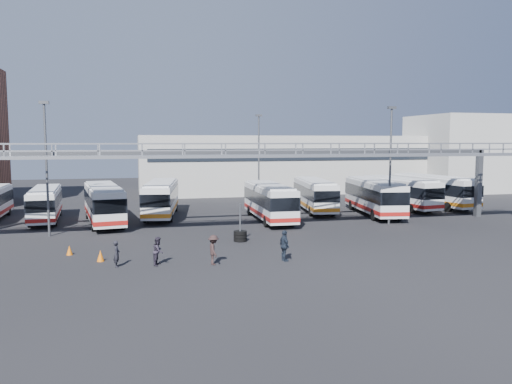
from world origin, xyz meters
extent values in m
plane|color=black|center=(0.00, 0.00, 0.00)|extent=(140.00, 140.00, 0.00)
cube|color=#96989E|center=(0.00, 5.00, 6.10)|extent=(50.00, 1.80, 0.22)
cube|color=#96989E|center=(0.00, 4.15, 7.05)|extent=(50.00, 0.10, 0.10)
cube|color=#96989E|center=(0.00, 5.85, 7.05)|extent=(50.00, 0.10, 0.10)
cube|color=#4C4F54|center=(0.00, 9.00, 6.30)|extent=(45.00, 0.50, 0.35)
cube|color=#9E9E99|center=(12.00, 38.00, 4.00)|extent=(42.00, 14.00, 8.00)
cube|color=#B2B2AD|center=(38.00, 32.00, 5.50)|extent=(14.00, 12.00, 11.00)
cylinder|color=#4C4F54|center=(-16.00, 8.00, 5.00)|extent=(0.18, 0.18, 10.00)
cube|color=#4C4F54|center=(-16.00, 8.00, 10.10)|extent=(0.70, 0.35, 0.22)
cylinder|color=#4C4F54|center=(12.00, 7.00, 5.00)|extent=(0.18, 0.18, 10.00)
cube|color=#4C4F54|center=(12.00, 7.00, 10.10)|extent=(0.70, 0.35, 0.22)
cylinder|color=#4C4F54|center=(4.00, 22.00, 5.00)|extent=(0.18, 0.18, 10.00)
cube|color=#4C4F54|center=(4.00, 22.00, 10.10)|extent=(0.70, 0.35, 0.22)
cylinder|color=black|center=(-21.65, 20.62, 0.45)|extent=(0.30, 0.92, 0.91)
cube|color=silver|center=(-17.50, 15.91, 1.65)|extent=(3.02, 10.09, 2.49)
cube|color=black|center=(-17.50, 15.91, 1.94)|extent=(3.09, 10.16, 0.99)
cube|color=maroon|center=(-17.50, 15.91, 0.77)|extent=(3.08, 10.14, 0.32)
cube|color=silver|center=(-17.50, 15.91, 2.97)|extent=(2.72, 9.08, 0.14)
cylinder|color=black|center=(-18.27, 12.66, 0.45)|extent=(0.34, 0.92, 0.90)
cylinder|color=black|center=(-16.25, 12.81, 0.45)|extent=(0.34, 0.92, 0.90)
cylinder|color=black|center=(-18.76, 19.00, 0.45)|extent=(0.34, 0.92, 0.90)
cylinder|color=black|center=(-16.74, 19.16, 0.45)|extent=(0.34, 0.92, 0.90)
cube|color=silver|center=(-12.27, 13.16, 1.86)|extent=(4.13, 11.45, 2.80)
cube|color=black|center=(-12.27, 13.16, 2.19)|extent=(4.20, 11.52, 1.12)
cube|color=maroon|center=(-12.27, 13.16, 0.87)|extent=(4.19, 11.51, 0.36)
cube|color=silver|center=(-12.27, 13.16, 3.34)|extent=(3.72, 10.30, 0.16)
cylinder|color=black|center=(-12.90, 9.45, 0.51)|extent=(0.45, 1.05, 1.02)
cylinder|color=black|center=(-10.62, 9.78, 0.51)|extent=(0.45, 1.05, 1.02)
cylinder|color=black|center=(-13.93, 16.54, 0.51)|extent=(0.45, 1.05, 1.02)
cylinder|color=black|center=(-11.65, 16.87, 0.51)|extent=(0.45, 1.05, 1.02)
cube|color=silver|center=(-7.13, 16.22, 1.84)|extent=(4.12, 11.36, 2.78)
cube|color=black|center=(-7.13, 16.22, 2.17)|extent=(4.18, 11.42, 1.11)
cube|color=orange|center=(-7.13, 16.22, 0.86)|extent=(4.17, 11.41, 0.35)
cube|color=silver|center=(-7.13, 16.22, 3.31)|extent=(3.70, 10.22, 0.16)
cylinder|color=black|center=(-8.78, 12.87, 0.50)|extent=(0.45, 1.04, 1.01)
cylinder|color=black|center=(-6.52, 12.53, 0.50)|extent=(0.45, 1.04, 1.01)
cylinder|color=black|center=(-7.74, 19.90, 0.50)|extent=(0.45, 1.04, 1.01)
cylinder|color=black|center=(-5.48, 19.56, 0.50)|extent=(0.45, 1.04, 1.01)
cube|color=silver|center=(2.35, 11.47, 1.81)|extent=(2.77, 11.00, 2.73)
cube|color=black|center=(2.35, 11.47, 2.14)|extent=(2.83, 11.06, 1.09)
cube|color=maroon|center=(2.35, 11.47, 0.85)|extent=(2.82, 11.05, 0.35)
cube|color=silver|center=(2.35, 11.47, 3.26)|extent=(2.49, 9.90, 0.16)
cylinder|color=black|center=(1.14, 8.00, 0.50)|extent=(0.32, 1.00, 0.99)
cylinder|color=black|center=(3.39, 7.94, 0.50)|extent=(0.32, 1.00, 0.99)
cylinder|color=black|center=(1.32, 15.00, 0.50)|extent=(0.32, 1.00, 0.99)
cylinder|color=black|center=(3.57, 14.94, 0.50)|extent=(0.32, 1.00, 0.99)
cube|color=silver|center=(8.51, 16.22, 1.79)|extent=(3.95, 11.01, 2.69)
cube|color=black|center=(8.51, 16.22, 2.10)|extent=(4.02, 11.08, 1.08)
cube|color=orange|center=(8.51, 16.22, 0.83)|extent=(4.01, 11.06, 0.34)
cube|color=silver|center=(8.51, 16.22, 3.21)|extent=(3.55, 9.91, 0.16)
cylinder|color=black|center=(6.93, 12.96, 0.49)|extent=(0.43, 1.01, 0.98)
cylinder|color=black|center=(9.12, 12.65, 0.49)|extent=(0.43, 1.01, 0.98)
cylinder|color=black|center=(7.91, 19.78, 0.49)|extent=(0.43, 1.01, 0.98)
cylinder|color=black|center=(10.10, 19.47, 0.49)|extent=(0.43, 1.01, 0.98)
cube|color=silver|center=(13.29, 12.41, 1.90)|extent=(4.29, 11.70, 2.86)
cube|color=black|center=(13.29, 12.41, 2.24)|extent=(4.36, 11.77, 1.14)
cube|color=maroon|center=(13.29, 12.41, 0.88)|extent=(4.34, 11.76, 0.36)
cube|color=silver|center=(13.29, 12.41, 3.41)|extent=(3.86, 10.53, 0.17)
cylinder|color=black|center=(11.58, 8.97, 0.52)|extent=(0.46, 1.08, 1.04)
cylinder|color=black|center=(13.91, 8.61, 0.52)|extent=(0.46, 1.08, 1.04)
cylinder|color=black|center=(12.67, 16.21, 0.52)|extent=(0.46, 1.08, 1.04)
cylinder|color=black|center=(15.01, 15.85, 0.52)|extent=(0.46, 1.08, 1.04)
cube|color=silver|center=(18.03, 15.92, 1.82)|extent=(3.97, 11.20, 2.74)
cube|color=black|center=(18.03, 15.92, 2.14)|extent=(4.03, 11.27, 1.10)
cube|color=maroon|center=(18.03, 15.92, 0.85)|extent=(4.02, 11.26, 0.35)
cube|color=silver|center=(18.03, 15.92, 3.27)|extent=(3.57, 10.08, 0.16)
cylinder|color=black|center=(17.39, 12.29, 0.50)|extent=(0.43, 1.03, 1.00)
cylinder|color=black|center=(19.62, 12.60, 0.50)|extent=(0.43, 1.03, 1.00)
cylinder|color=black|center=(16.43, 19.24, 0.50)|extent=(0.43, 1.03, 1.00)
cylinder|color=black|center=(18.66, 19.55, 0.50)|extent=(0.43, 1.03, 1.00)
cube|color=silver|center=(22.31, 16.18, 1.90)|extent=(4.26, 11.69, 2.86)
cube|color=black|center=(22.31, 16.18, 2.23)|extent=(4.33, 11.76, 1.14)
cube|color=orange|center=(22.31, 16.18, 0.88)|extent=(4.32, 11.75, 0.36)
cube|color=silver|center=(22.31, 16.18, 3.41)|extent=(3.83, 10.52, 0.17)
cylinder|color=black|center=(21.68, 12.39, 0.52)|extent=(0.46, 1.07, 1.04)
cylinder|color=black|center=(24.02, 12.74, 0.52)|extent=(0.46, 1.07, 1.04)
cylinder|color=black|center=(20.60, 19.63, 0.52)|extent=(0.46, 1.07, 1.04)
cylinder|color=black|center=(22.93, 19.98, 0.52)|extent=(0.46, 1.07, 1.04)
imported|color=black|center=(-10.69, -2.91, 0.76)|extent=(0.39, 0.57, 1.53)
imported|color=#26212E|center=(-8.34, -3.02, 0.84)|extent=(0.87, 0.98, 1.67)
imported|color=black|center=(-5.18, -3.71, 0.88)|extent=(0.67, 1.15, 1.76)
imported|color=#1A2330|center=(-0.89, -3.87, 0.95)|extent=(0.62, 1.17, 1.89)
cone|color=#D7640B|center=(-11.70, -1.27, 0.35)|extent=(0.44, 0.44, 0.69)
cone|color=#D7640B|center=(-13.73, 0.98, 0.31)|extent=(0.47, 0.47, 0.62)
cylinder|color=black|center=(-2.24, 2.66, 0.14)|extent=(0.96, 0.96, 0.23)
cylinder|color=black|center=(-2.24, 2.66, 0.39)|extent=(0.96, 0.96, 0.23)
cylinder|color=black|center=(-2.24, 2.66, 0.64)|extent=(0.96, 0.96, 0.23)
cylinder|color=#4C4F54|center=(-2.24, 2.66, 1.37)|extent=(0.14, 0.14, 2.74)
camera|label=1|loc=(-9.60, -32.20, 7.20)|focal=35.00mm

